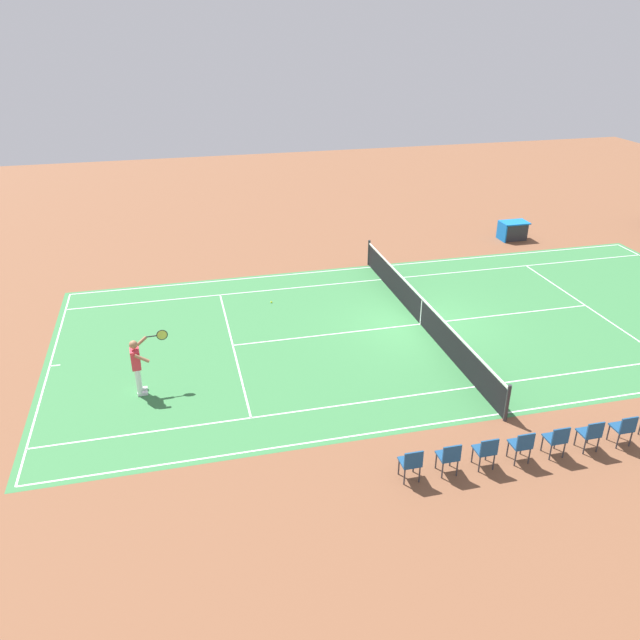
% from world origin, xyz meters
% --- Properties ---
extents(ground_plane, '(60.00, 60.00, 0.00)m').
position_xyz_m(ground_plane, '(0.00, 0.00, 0.00)').
color(ground_plane, brown).
extents(court_slab, '(24.20, 11.40, 0.00)m').
position_xyz_m(court_slab, '(0.00, 0.00, 0.00)').
color(court_slab, '#387A42').
rests_on(court_slab, ground_plane).
extents(court_line_markings, '(23.85, 11.05, 0.01)m').
position_xyz_m(court_line_markings, '(0.00, 0.00, 0.00)').
color(court_line_markings, white).
rests_on(court_line_markings, ground_plane).
extents(tennis_net, '(0.10, 11.70, 1.08)m').
position_xyz_m(tennis_net, '(0.00, 0.00, 0.49)').
color(tennis_net, '#2D2D33').
rests_on(tennis_net, ground_plane).
extents(tennis_player_near, '(1.05, 0.78, 1.70)m').
position_xyz_m(tennis_player_near, '(9.19, 2.17, 0.93)').
color(tennis_player_near, white).
rests_on(tennis_player_near, ground_plane).
extents(tennis_ball, '(0.07, 0.07, 0.07)m').
position_xyz_m(tennis_ball, '(4.64, -2.95, 0.03)').
color(tennis_ball, '#CCE01E').
rests_on(tennis_ball, ground_plane).
extents(spectator_chair_1, '(0.44, 0.44, 0.88)m').
position_xyz_m(spectator_chair_1, '(-2.24, 7.40, 0.52)').
color(spectator_chair_1, '#38383D').
rests_on(spectator_chair_1, ground_plane).
extents(spectator_chair_2, '(0.44, 0.44, 0.88)m').
position_xyz_m(spectator_chair_2, '(-1.33, 7.40, 0.52)').
color(spectator_chair_2, '#38383D').
rests_on(spectator_chair_2, ground_plane).
extents(spectator_chair_3, '(0.44, 0.44, 0.88)m').
position_xyz_m(spectator_chair_3, '(-0.41, 7.40, 0.52)').
color(spectator_chair_3, '#38383D').
rests_on(spectator_chair_3, ground_plane).
extents(spectator_chair_4, '(0.44, 0.44, 0.88)m').
position_xyz_m(spectator_chair_4, '(0.50, 7.40, 0.52)').
color(spectator_chair_4, '#38383D').
rests_on(spectator_chair_4, ground_plane).
extents(spectator_chair_5, '(0.44, 0.44, 0.88)m').
position_xyz_m(spectator_chair_5, '(1.42, 7.40, 0.52)').
color(spectator_chair_5, '#38383D').
rests_on(spectator_chair_5, ground_plane).
extents(spectator_chair_6, '(0.44, 0.44, 0.88)m').
position_xyz_m(spectator_chair_6, '(2.33, 7.40, 0.52)').
color(spectator_chair_6, '#38383D').
rests_on(spectator_chair_6, ground_plane).
extents(spectator_chair_7, '(0.44, 0.44, 0.88)m').
position_xyz_m(spectator_chair_7, '(3.24, 7.40, 0.52)').
color(spectator_chair_7, '#38383D').
rests_on(spectator_chair_7, ground_plane).
extents(equipment_cart_tarped, '(1.25, 0.84, 0.85)m').
position_xyz_m(equipment_cart_tarped, '(-7.54, -7.37, 0.44)').
color(equipment_cart_tarped, '#2D2D33').
rests_on(equipment_cart_tarped, ground_plane).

